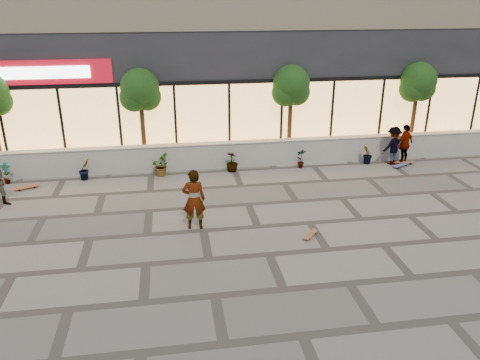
{
  "coord_description": "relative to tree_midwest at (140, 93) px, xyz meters",
  "views": [
    {
      "loc": [
        -2.46,
        -10.69,
        6.5
      ],
      "look_at": [
        -0.44,
        2.25,
        1.3
      ],
      "focal_mm": 35.0,
      "sensor_mm": 36.0,
      "label": 1
    }
  ],
  "objects": [
    {
      "name": "ground",
      "position": [
        3.5,
        -7.7,
        -2.99
      ],
      "size": [
        80.0,
        80.0,
        0.0
      ],
      "primitive_type": "plane",
      "color": "gray",
      "rests_on": "ground"
    },
    {
      "name": "planter_wall",
      "position": [
        3.5,
        -0.7,
        -2.46
      ],
      "size": [
        22.0,
        0.42,
        1.04
      ],
      "color": "beige",
      "rests_on": "ground"
    },
    {
      "name": "retail_building",
      "position": [
        3.5,
        4.79,
        1.26
      ],
      "size": [
        24.0,
        9.17,
        8.5
      ],
      "color": "#26272B",
      "rests_on": "ground"
    },
    {
      "name": "shrub_a",
      "position": [
        -5.0,
        -1.25,
        -2.58
      ],
      "size": [
        0.43,
        0.29,
        0.81
      ],
      "primitive_type": "imported",
      "color": "#173812",
      "rests_on": "ground"
    },
    {
      "name": "shrub_b",
      "position": [
        -2.2,
        -1.25,
        -2.58
      ],
      "size": [
        0.57,
        0.57,
        0.81
      ],
      "primitive_type": "imported",
      "rotation": [
        0.0,
        0.0,
        0.82
      ],
      "color": "#173812",
      "rests_on": "ground"
    },
    {
      "name": "shrub_c",
      "position": [
        0.6,
        -1.25,
        -2.58
      ],
      "size": [
        0.68,
        0.77,
        0.81
      ],
      "primitive_type": "imported",
      "rotation": [
        0.0,
        0.0,
        1.64
      ],
      "color": "#173812",
      "rests_on": "ground"
    },
    {
      "name": "shrub_d",
      "position": [
        3.4,
        -1.25,
        -2.58
      ],
      "size": [
        0.64,
        0.64,
        0.81
      ],
      "primitive_type": "imported",
      "rotation": [
        0.0,
        0.0,
        2.46
      ],
      "color": "#173812",
      "rests_on": "ground"
    },
    {
      "name": "shrub_e",
      "position": [
        6.2,
        -1.25,
        -2.58
      ],
      "size": [
        0.46,
        0.35,
        0.81
      ],
      "primitive_type": "imported",
      "rotation": [
        0.0,
        0.0,
        3.28
      ],
      "color": "#173812",
      "rests_on": "ground"
    },
    {
      "name": "shrub_f",
      "position": [
        9.0,
        -1.25,
        -2.58
      ],
      "size": [
        0.55,
        0.57,
        0.81
      ],
      "primitive_type": "imported",
      "rotation": [
        0.0,
        0.0,
        4.1
      ],
      "color": "#173812",
      "rests_on": "ground"
    },
    {
      "name": "tree_midwest",
      "position": [
        0.0,
        0.0,
        0.0
      ],
      "size": [
        1.6,
        1.5,
        3.92
      ],
      "color": "#462619",
      "rests_on": "ground"
    },
    {
      "name": "tree_mideast",
      "position": [
        6.0,
        0.0,
        0.0
      ],
      "size": [
        1.6,
        1.5,
        3.92
      ],
      "color": "#462619",
      "rests_on": "ground"
    },
    {
      "name": "tree_east",
      "position": [
        11.5,
        0.0,
        0.0
      ],
      "size": [
        1.6,
        1.5,
        3.92
      ],
      "color": "#462619",
      "rests_on": "ground"
    },
    {
      "name": "skater_center",
      "position": [
        1.63,
        -5.85,
        -2.06
      ],
      "size": [
        0.7,
        0.49,
        1.85
      ],
      "primitive_type": "imported",
      "rotation": [
        0.0,
        0.0,
        3.07
      ],
      "color": "white",
      "rests_on": "ground"
    },
    {
      "name": "skater_right_near",
      "position": [
        10.5,
        -1.4,
        -2.16
      ],
      "size": [
        1.04,
        0.82,
        1.65
      ],
      "primitive_type": "imported",
      "rotation": [
        0.0,
        0.0,
        3.65
      ],
      "color": "white",
      "rests_on": "ground"
    },
    {
      "name": "skater_right_far",
      "position": [
        10.0,
        -1.4,
        -2.2
      ],
      "size": [
        1.15,
        0.87,
        1.57
      ],
      "primitive_type": "imported",
      "rotation": [
        0.0,
        0.0,
        3.46
      ],
      "color": "maroon",
      "rests_on": "ground"
    },
    {
      "name": "skateboard_center",
      "position": [
        4.89,
        -6.91,
        -2.91
      ],
      "size": [
        0.61,
        0.67,
        0.09
      ],
      "rotation": [
        0.0,
        0.0,
        0.86
      ],
      "color": "brown",
      "rests_on": "ground"
    },
    {
      "name": "skateboard_left",
      "position": [
        -4.15,
        -1.93,
        -2.9
      ],
      "size": [
        0.84,
        0.53,
        0.1
      ],
      "rotation": [
        0.0,
        0.0,
        0.42
      ],
      "color": "#AE4C20",
      "rests_on": "ground"
    },
    {
      "name": "skateboard_right_near",
      "position": [
        10.5,
        -1.5,
        -2.9
      ],
      "size": [
        0.88,
        0.34,
        0.1
      ],
      "rotation": [
        0.0,
        0.0,
        -0.14
      ],
      "color": "#985A31",
      "rests_on": "ground"
    },
    {
      "name": "skateboard_right_far",
      "position": [
        10.23,
        -1.8,
        -2.9
      ],
      "size": [
        0.85,
        0.59,
        0.1
      ],
      "rotation": [
        0.0,
        0.0,
        0.49
      ],
      "color": "#67569E",
      "rests_on": "ground"
    }
  ]
}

